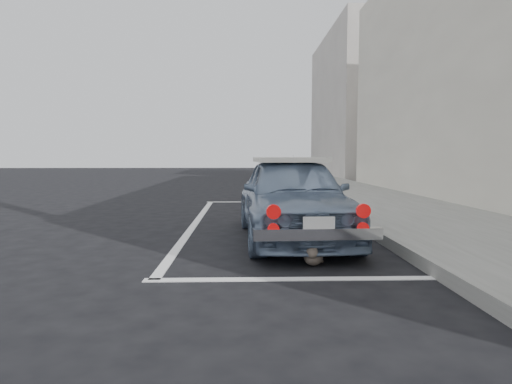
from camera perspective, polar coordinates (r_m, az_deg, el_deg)
ground at (r=4.67m, az=-1.11°, el=-9.90°), size 80.00×80.00×0.00m
sidewalk at (r=7.36m, az=24.60°, el=-4.31°), size 2.80×40.00×0.15m
building_far at (r=25.49m, az=13.17°, el=11.00°), size 3.50×10.00×8.00m
pline_rear at (r=4.22m, az=5.89°, el=-11.47°), size 3.00×0.12×0.01m
pline_front at (r=11.09m, az=1.18°, el=-1.32°), size 3.00×0.12×0.01m
pline_side at (r=7.65m, az=-8.08°, el=-4.12°), size 0.12×7.00×0.01m
retro_coupe at (r=6.13m, az=4.86°, el=-0.62°), size 1.57×3.59×1.20m
cat at (r=4.72m, az=7.66°, el=-8.31°), size 0.29×0.46×0.26m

